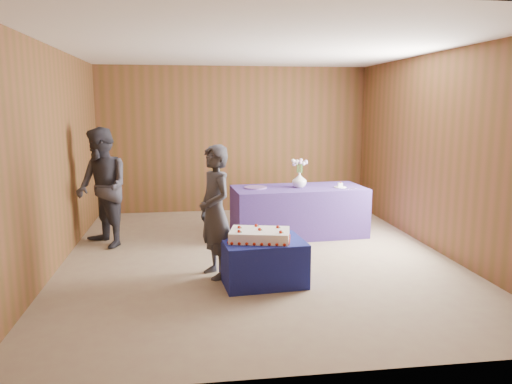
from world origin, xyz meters
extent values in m
plane|color=gray|center=(0.00, 0.00, 0.00)|extent=(6.00, 6.00, 0.00)
cube|color=brown|center=(0.00, 3.00, 1.35)|extent=(5.00, 0.04, 2.70)
cube|color=brown|center=(0.00, -3.00, 1.35)|extent=(5.00, 0.04, 2.70)
cube|color=brown|center=(-2.50, 0.00, 1.35)|extent=(0.04, 6.00, 2.70)
cube|color=brown|center=(2.50, 0.00, 1.35)|extent=(0.04, 6.00, 2.70)
cube|color=white|center=(0.00, 0.00, 2.70)|extent=(5.00, 6.00, 0.04)
cube|color=navy|center=(-0.07, -1.00, 0.25)|extent=(0.96, 0.77, 0.50)
cube|color=#483085|center=(0.80, 1.01, 0.38)|extent=(2.06, 1.03, 0.75)
cube|color=white|center=(-0.11, -1.01, 0.56)|extent=(0.73, 0.57, 0.12)
sphere|color=#A41D0C|center=(-0.48, -1.15, 0.52)|extent=(0.03, 0.03, 0.03)
sphere|color=#A41D0C|center=(0.16, -1.30, 0.52)|extent=(0.03, 0.03, 0.03)
sphere|color=#A41D0C|center=(-0.38, -0.73, 0.52)|extent=(0.03, 0.03, 0.03)
sphere|color=#A41D0C|center=(0.26, -0.88, 0.52)|extent=(0.03, 0.03, 0.03)
sphere|color=#A41D0C|center=(-0.32, -1.07, 0.64)|extent=(0.04, 0.04, 0.04)
cone|color=#155D1C|center=(-0.30, -1.07, 0.63)|extent=(0.02, 0.03, 0.03)
sphere|color=#A41D0C|center=(0.08, -0.96, 0.64)|extent=(0.04, 0.04, 0.04)
cone|color=#155D1C|center=(0.11, -0.96, 0.63)|extent=(0.02, 0.03, 0.03)
sphere|color=#A41D0C|center=(-0.11, -1.01, 0.64)|extent=(0.04, 0.04, 0.04)
cone|color=#155D1C|center=(-0.08, -1.01, 0.63)|extent=(0.02, 0.03, 0.03)
imported|color=silver|center=(0.80, 1.00, 0.86)|extent=(0.27, 0.27, 0.23)
cylinder|color=#35712D|center=(0.84, 1.00, 1.06)|extent=(0.01, 0.01, 0.16)
sphere|color=#CAA9DA|center=(0.90, 1.00, 1.14)|extent=(0.05, 0.05, 0.05)
cylinder|color=#35712D|center=(0.84, 1.02, 1.06)|extent=(0.01, 0.01, 0.16)
sphere|color=white|center=(0.88, 1.05, 1.14)|extent=(0.05, 0.05, 0.05)
cylinder|color=#35712D|center=(0.82, 1.04, 1.06)|extent=(0.01, 0.01, 0.16)
sphere|color=#CAA9DA|center=(0.84, 1.09, 1.14)|extent=(0.05, 0.05, 0.05)
cylinder|color=#35712D|center=(0.80, 1.04, 1.06)|extent=(0.01, 0.01, 0.16)
sphere|color=white|center=(0.79, 1.10, 1.14)|extent=(0.05, 0.05, 0.05)
cylinder|color=#35712D|center=(0.78, 1.03, 1.06)|extent=(0.01, 0.01, 0.16)
sphere|color=#CAA9DA|center=(0.74, 1.07, 1.14)|extent=(0.05, 0.05, 0.05)
cylinder|color=#35712D|center=(0.76, 1.01, 1.06)|extent=(0.01, 0.01, 0.16)
sphere|color=white|center=(0.71, 1.03, 1.14)|extent=(0.05, 0.05, 0.05)
cylinder|color=#35712D|center=(0.76, 0.99, 1.06)|extent=(0.01, 0.01, 0.16)
sphere|color=#CAA9DA|center=(0.71, 0.97, 1.14)|extent=(0.05, 0.05, 0.05)
cylinder|color=#35712D|center=(0.78, 0.97, 1.06)|extent=(0.01, 0.01, 0.16)
sphere|color=white|center=(0.74, 0.93, 1.14)|extent=(0.05, 0.05, 0.05)
cylinder|color=#35712D|center=(0.80, 0.96, 1.06)|extent=(0.01, 0.01, 0.16)
sphere|color=#CAA9DA|center=(0.79, 0.90, 1.14)|extent=(0.05, 0.05, 0.05)
cylinder|color=#35712D|center=(0.82, 0.96, 1.06)|extent=(0.01, 0.01, 0.16)
sphere|color=white|center=(0.84, 0.91, 1.14)|extent=(0.05, 0.05, 0.05)
cylinder|color=#35712D|center=(0.84, 0.98, 1.06)|extent=(0.01, 0.01, 0.16)
sphere|color=#CAA9DA|center=(0.88, 0.95, 1.14)|extent=(0.05, 0.05, 0.05)
cylinder|color=#7651A2|center=(0.13, 1.03, 0.76)|extent=(0.34, 0.34, 0.02)
cylinder|color=white|center=(1.42, 0.90, 0.76)|extent=(0.19, 0.19, 0.01)
cube|color=white|center=(1.42, 0.90, 0.79)|extent=(0.07, 0.06, 0.06)
sphere|color=#A41D0C|center=(1.42, 0.88, 0.83)|extent=(0.02, 0.02, 0.02)
cube|color=#BABABF|center=(1.53, 0.76, 0.75)|extent=(0.25, 0.10, 0.00)
imported|color=#33343C|center=(-0.59, -0.70, 0.77)|extent=(0.54, 0.66, 1.55)
imported|color=#2F2F38|center=(-2.08, 0.79, 0.85)|extent=(1.00, 1.04, 1.69)
camera|label=1|loc=(-0.91, -6.34, 1.99)|focal=35.00mm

